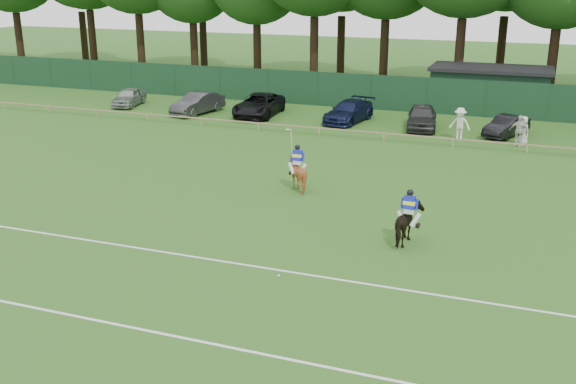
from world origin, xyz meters
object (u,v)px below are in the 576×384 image
at_px(sedan_navy, 349,111).
at_px(spectator_mid, 519,131).
at_px(sedan_silver, 129,97).
at_px(polo_ball, 279,276).
at_px(spectator_right, 523,131).
at_px(spectator_left, 460,124).
at_px(suv_black, 259,105).
at_px(estate_black, 506,126).
at_px(utility_shed, 490,88).
at_px(hatch_grey, 422,117).
at_px(horse_dark, 408,224).
at_px(sedan_grey, 198,103).
at_px(horse_chestnut, 297,174).

bearing_deg(sedan_navy, spectator_mid, -4.72).
xyz_separation_m(sedan_silver, polo_ball, (20.92, -23.58, -0.61)).
height_order(spectator_mid, spectator_right, spectator_mid).
xyz_separation_m(sedan_silver, spectator_left, (24.21, -2.37, 0.31)).
bearing_deg(sedan_silver, suv_black, -10.95).
relative_size(estate_black, utility_shed, 0.45).
bearing_deg(hatch_grey, spectator_left, -49.64).
xyz_separation_m(horse_dark, spectator_right, (3.42, 16.87, 0.09)).
relative_size(sedan_grey, spectator_right, 2.60).
bearing_deg(utility_shed, sedan_grey, -155.37).
height_order(sedan_grey, hatch_grey, hatch_grey).
bearing_deg(spectator_mid, estate_black, 116.61).
distance_m(horse_dark, horse_chestnut, 7.51).
height_order(horse_dark, polo_ball, horse_dark).
xyz_separation_m(hatch_grey, spectator_mid, (5.93, -2.65, 0.14)).
distance_m(sedan_navy, polo_ball, 24.15).
distance_m(horse_dark, suv_black, 23.79).
bearing_deg(horse_chestnut, spectator_left, -115.59).
bearing_deg(sedan_silver, estate_black, -11.88).
relative_size(sedan_grey, spectator_left, 2.28).
bearing_deg(hatch_grey, polo_ball, -99.84).
xyz_separation_m(horse_chestnut, sedan_navy, (-1.66, 14.86, -0.07)).
relative_size(sedan_silver, sedan_grey, 0.88).
relative_size(estate_black, spectator_mid, 2.11).
height_order(suv_black, spectator_left, spectator_left).
height_order(sedan_navy, utility_shed, utility_shed).
distance_m(polo_ball, utility_shed, 31.79).
relative_size(sedan_navy, polo_ball, 53.61).
bearing_deg(sedan_navy, sedan_grey, -164.16).
distance_m(horse_chestnut, utility_shed, 23.55).
xyz_separation_m(spectator_right, polo_ball, (-6.84, -21.19, -0.80)).
distance_m(hatch_grey, estate_black, 5.17).
bearing_deg(sedan_navy, horse_chestnut, -73.19).
relative_size(sedan_navy, spectator_right, 2.85).
bearing_deg(utility_shed, spectator_mid, -77.00).
height_order(sedan_navy, polo_ball, sedan_navy).
height_order(horse_chestnut, spectator_right, spectator_right).
height_order(sedan_navy, hatch_grey, hatch_grey).
bearing_deg(horse_chestnut, hatch_grey, -102.71).
relative_size(horse_chestnut, spectator_right, 0.91).
distance_m(suv_black, utility_shed, 16.70).
relative_size(horse_chestnut, polo_ball, 17.19).
height_order(suv_black, hatch_grey, hatch_grey).
distance_m(sedan_silver, spectator_right, 27.86).
xyz_separation_m(suv_black, sedan_navy, (6.36, 0.19, -0.05)).
bearing_deg(spectator_left, hatch_grey, 146.68).
xyz_separation_m(suv_black, hatch_grey, (11.22, -0.09, 0.01)).
xyz_separation_m(suv_black, spectator_right, (17.37, -2.40, 0.10)).
relative_size(sedan_navy, estate_black, 1.28).
bearing_deg(spectator_right, spectator_mid, -88.48).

